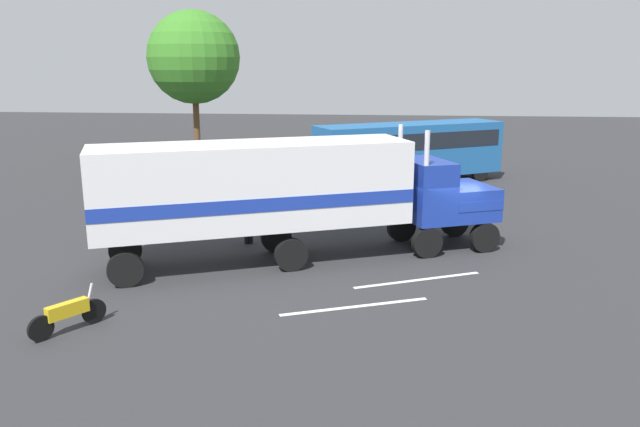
{
  "coord_description": "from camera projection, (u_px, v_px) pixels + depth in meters",
  "views": [
    {
      "loc": [
        -2.39,
        -22.5,
        6.75
      ],
      "look_at": [
        -4.51,
        -1.42,
        1.6
      ],
      "focal_mm": 35.11,
      "sensor_mm": 36.0,
      "label": 1
    }
  ],
  "objects": [
    {
      "name": "person_bystander",
      "position": [
        248.0,
        221.0,
        23.68
      ],
      "size": [
        0.39,
        0.48,
        1.63
      ],
      "color": "black",
      "rests_on": "ground_plane"
    },
    {
      "name": "ground_plane",
      "position": [
        445.0,
        249.0,
        23.12
      ],
      "size": [
        120.0,
        120.0,
        0.0
      ],
      "primitive_type": "plane",
      "color": "#2D2D30"
    },
    {
      "name": "parked_car",
      "position": [
        160.0,
        162.0,
        37.96
      ],
      "size": [
        4.73,
        3.63,
        1.57
      ],
      "color": "#234C8C",
      "rests_on": "ground_plane"
    },
    {
      "name": "tree_left",
      "position": [
        194.0,
        57.0,
        43.77
      ],
      "size": [
        6.47,
        6.47,
        10.3
      ],
      "color": "brown",
      "rests_on": "ground_plane"
    },
    {
      "name": "lane_stripe_near",
      "position": [
        418.0,
        280.0,
        19.85
      ],
      "size": [
        4.06,
        2.0,
        0.01
      ],
      "primitive_type": "cube",
      "rotation": [
        0.0,
        0.0,
        0.44
      ],
      "color": "silver",
      "rests_on": "ground_plane"
    },
    {
      "name": "parked_bus",
      "position": [
        410.0,
        147.0,
        35.18
      ],
      "size": [
        10.79,
        7.74,
        3.4
      ],
      "color": "#1E5999",
      "rests_on": "ground_plane"
    },
    {
      "name": "motorcycle",
      "position": [
        68.0,
        314.0,
        15.97
      ],
      "size": [
        1.27,
        1.8,
        1.12
      ],
      "color": "black",
      "rests_on": "ground_plane"
    },
    {
      "name": "lane_stripe_mid",
      "position": [
        355.0,
        307.0,
        17.69
      ],
      "size": [
        4.13,
        1.82,
        0.01
      ],
      "primitive_type": "cube",
      "rotation": [
        0.0,
        0.0,
        0.39
      ],
      "color": "silver",
      "rests_on": "ground_plane"
    },
    {
      "name": "semi_truck",
      "position": [
        286.0,
        190.0,
        21.25
      ],
      "size": [
        14.01,
        7.82,
        4.5
      ],
      "color": "#193399",
      "rests_on": "ground_plane"
    }
  ]
}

